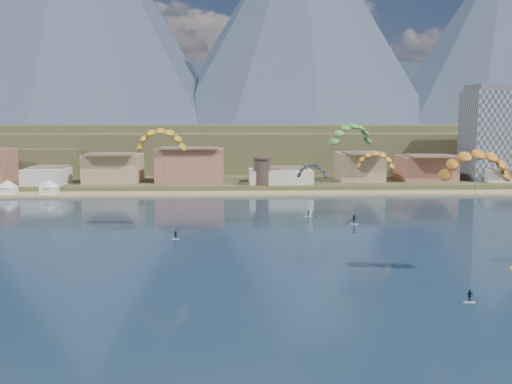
% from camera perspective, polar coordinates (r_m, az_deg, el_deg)
% --- Properties ---
extents(ground, '(2400.00, 2400.00, 0.00)m').
position_cam_1_polar(ground, '(64.21, 1.11, -12.47)').
color(ground, black).
rests_on(ground, ground).
extents(beach, '(2200.00, 12.00, 0.90)m').
position_cam_1_polar(beach, '(167.79, -0.96, -0.19)').
color(beach, tan).
rests_on(beach, ground).
extents(land, '(2200.00, 900.00, 4.00)m').
position_cam_1_polar(land, '(620.79, -1.86, 5.10)').
color(land, brown).
rests_on(land, ground).
extents(foothills, '(940.00, 210.00, 18.00)m').
position_cam_1_polar(foothills, '(294.28, 2.89, 4.66)').
color(foothills, brown).
rests_on(foothills, ground).
extents(mountain_ridge, '(2060.00, 480.00, 400.00)m').
position_cam_1_polar(mountain_ridge, '(893.46, -2.97, 15.37)').
color(mountain_ridge, '#2D384B').
rests_on(mountain_ridge, ground).
extents(town, '(400.00, 24.00, 12.00)m').
position_cam_1_polar(town, '(186.51, -13.47, 2.74)').
color(town, beige).
rests_on(town, ground).
extents(apartment_tower, '(20.00, 16.00, 32.00)m').
position_cam_1_polar(apartment_tower, '(208.19, 23.10, 5.51)').
color(apartment_tower, gray).
rests_on(apartment_tower, ground).
extents(watchtower, '(5.82, 5.82, 8.60)m').
position_cam_1_polar(watchtower, '(175.27, 0.62, 2.14)').
color(watchtower, '#47382D').
rests_on(watchtower, ground).
extents(kitesurfer_yellow, '(10.41, 11.78, 21.83)m').
position_cam_1_polar(kitesurfer_yellow, '(112.94, -9.58, 5.56)').
color(kitesurfer_yellow, silver).
rests_on(kitesurfer_yellow, ground).
extents(kitesurfer_orange, '(10.38, 13.64, 20.08)m').
position_cam_1_polar(kitesurfer_orange, '(81.87, 21.35, 2.99)').
color(kitesurfer_orange, silver).
rests_on(kitesurfer_orange, ground).
extents(kitesurfer_green, '(11.86, 15.68, 22.73)m').
position_cam_1_polar(kitesurfer_green, '(130.20, 9.60, 6.04)').
color(kitesurfer_green, silver).
rests_on(kitesurfer_green, ground).
extents(distant_kite_dark, '(7.96, 6.26, 13.96)m').
position_cam_1_polar(distant_kite_dark, '(130.78, 5.71, 2.40)').
color(distant_kite_dark, '#262626').
rests_on(distant_kite_dark, ground).
extents(distant_kite_orange, '(9.66, 6.82, 16.70)m').
position_cam_1_polar(distant_kite_orange, '(130.66, 11.96, 3.43)').
color(distant_kite_orange, '#262626').
rests_on(distant_kite_orange, ground).
extents(windsurfer, '(2.18, 2.40, 3.73)m').
position_cam_1_polar(windsurfer, '(128.92, 5.36, -2.01)').
color(windsurfer, silver).
rests_on(windsurfer, ground).
extents(buoy, '(0.65, 0.65, 0.65)m').
position_cam_1_polar(buoy, '(91.52, 24.44, -7.07)').
color(buoy, yellow).
rests_on(buoy, ground).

